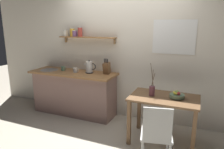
% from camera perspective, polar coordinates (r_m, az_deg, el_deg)
% --- Properties ---
extents(ground_plane, '(14.00, 14.00, 0.00)m').
position_cam_1_polar(ground_plane, '(4.02, -0.08, -14.22)').
color(ground_plane, '#BCB29E').
extents(back_wall, '(6.80, 0.11, 2.70)m').
position_cam_1_polar(back_wall, '(4.13, 6.09, 6.23)').
color(back_wall, silver).
rests_on(back_wall, ground_plane).
extents(kitchen_counter, '(1.83, 0.63, 0.91)m').
position_cam_1_polar(kitchen_counter, '(4.54, -10.22, -4.79)').
color(kitchen_counter, gray).
rests_on(kitchen_counter, ground_plane).
extents(wall_shelf, '(1.24, 0.20, 0.32)m').
position_cam_1_polar(wall_shelf, '(4.42, -8.73, 10.59)').
color(wall_shelf, '#9E6B3D').
extents(dining_table, '(1.05, 0.67, 0.77)m').
position_cam_1_polar(dining_table, '(3.43, 13.87, -7.94)').
color(dining_table, brown).
rests_on(dining_table, ground_plane).
extents(dining_chair_near, '(0.48, 0.50, 0.90)m').
position_cam_1_polar(dining_chair_near, '(2.86, 12.00, -15.35)').
color(dining_chair_near, silver).
rests_on(dining_chair_near, ground_plane).
extents(fruit_bowl, '(0.22, 0.22, 0.13)m').
position_cam_1_polar(fruit_bowl, '(3.36, 17.19, -5.37)').
color(fruit_bowl, slate).
rests_on(fruit_bowl, dining_table).
extents(twig_vase, '(0.09, 0.09, 0.52)m').
position_cam_1_polar(twig_vase, '(3.38, 10.80, -4.23)').
color(twig_vase, brown).
rests_on(twig_vase, dining_table).
extents(electric_kettle, '(0.25, 0.16, 0.26)m').
position_cam_1_polar(electric_kettle, '(4.24, -6.14, 1.97)').
color(electric_kettle, black).
rests_on(electric_kettle, kitchen_counter).
extents(knife_block, '(0.12, 0.17, 0.31)m').
position_cam_1_polar(knife_block, '(4.14, -1.44, 1.80)').
color(knife_block, brown).
rests_on(knife_block, kitchen_counter).
extents(coffee_mug_by_sink, '(0.12, 0.08, 0.09)m').
position_cam_1_polar(coffee_mug_by_sink, '(4.57, -13.13, 1.59)').
color(coffee_mug_by_sink, slate).
rests_on(coffee_mug_by_sink, kitchen_counter).
extents(coffee_mug_spare, '(0.13, 0.09, 0.10)m').
position_cam_1_polar(coffee_mug_spare, '(4.34, -9.95, 1.18)').
color(coffee_mug_spare, white).
rests_on(coffee_mug_spare, kitchen_counter).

